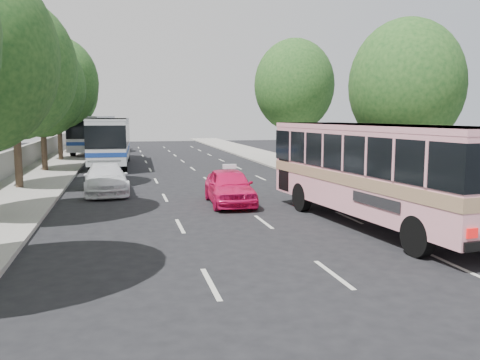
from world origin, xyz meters
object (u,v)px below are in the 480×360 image
object	(u,v)px
pink_bus	(377,163)
pink_taxi	(229,186)
tour_coach_front	(111,138)
tour_coach_rear	(94,131)
white_pickup	(106,179)

from	to	relation	value
pink_bus	pink_taxi	size ratio (longest dim) A/B	2.47
tour_coach_front	pink_bus	bearing A→B (deg)	-66.39
pink_taxi	tour_coach_rear	world-z (taller)	tour_coach_rear
pink_taxi	white_pickup	world-z (taller)	pink_taxi
pink_bus	tour_coach_rear	size ratio (longest dim) A/B	0.89
pink_taxi	tour_coach_front	world-z (taller)	tour_coach_front
tour_coach_rear	tour_coach_front	bearing A→B (deg)	-75.42
pink_bus	tour_coach_rear	bearing A→B (deg)	100.74
white_pickup	tour_coach_rear	bearing A→B (deg)	91.05
white_pickup	tour_coach_rear	xyz separation A→B (m)	(-1.80, 25.64, 1.45)
tour_coach_rear	pink_bus	bearing A→B (deg)	-66.54
tour_coach_rear	white_pickup	bearing A→B (deg)	-79.70
pink_taxi	tour_coach_front	size ratio (longest dim) A/B	0.38
pink_bus	tour_coach_rear	distance (m)	36.59
white_pickup	tour_coach_front	world-z (taller)	tour_coach_front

